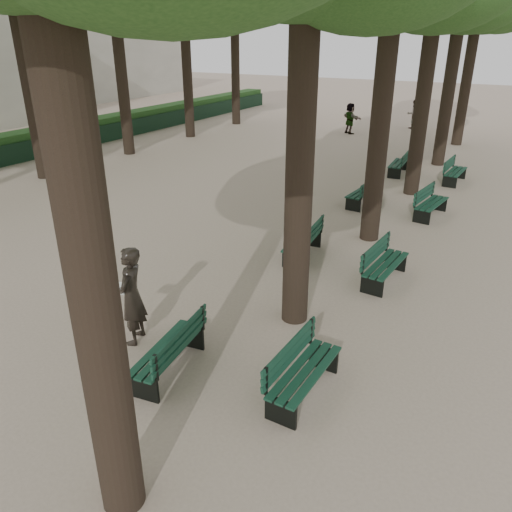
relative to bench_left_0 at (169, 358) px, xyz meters
The scene contains 15 objects.
ground 0.58m from the bench_left_0, 135.72° to the right, with size 120.00×120.00×0.00m, color tan.
bench_left_0 is the anchor object (origin of this frame).
bench_left_1 5.54m from the bench_left_0, 90.00° to the left, with size 0.74×1.85×0.92m.
bench_left_2 10.49m from the bench_left_0, 90.00° to the left, with size 0.72×1.84×0.92m.
bench_left_3 15.12m from the bench_left_0, 90.00° to the left, with size 0.68×1.83×0.92m.
bench_right_0 2.34m from the bench_left_0, 14.12° to the left, with size 0.62×1.82×0.92m.
bench_right_1 5.64m from the bench_left_0, 66.31° to the left, with size 0.70×1.84×0.92m.
bench_right_2 10.62m from the bench_left_0, 77.67° to the left, with size 0.81×1.86×0.92m.
bench_right_3 15.05m from the bench_left_0, 81.34° to the left, with size 0.68×1.83×0.92m.
man_with_map 1.41m from the bench_left_0, 158.64° to the left, with size 0.74×0.85×1.91m.
pedestrian_e 23.42m from the bench_left_0, 101.95° to the left, with size 1.59×0.34×1.72m, color #262628.
pedestrian_a 26.51m from the bench_left_0, 94.44° to the left, with size 0.82×0.34×1.70m, color #262628.
fence 18.69m from the bench_left_0, 145.29° to the left, with size 0.08×42.00×0.90m, color black.
hedge 19.27m from the bench_left_0, 146.48° to the left, with size 1.20×42.00×1.20m, color #1D4718.
building_far 44.75m from the bench_left_0, 138.38° to the left, with size 12.00×16.00×7.00m, color #B7B2A3.
Camera 1 is at (5.10, -5.09, 5.34)m, focal length 35.00 mm.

